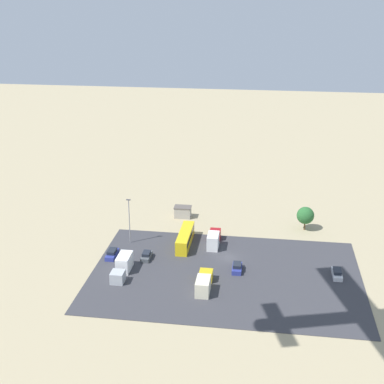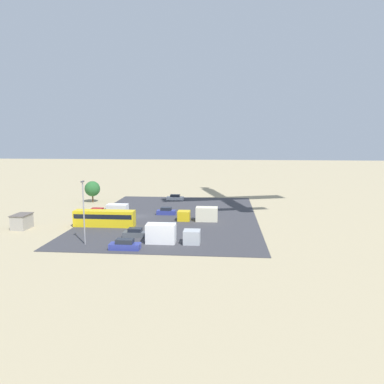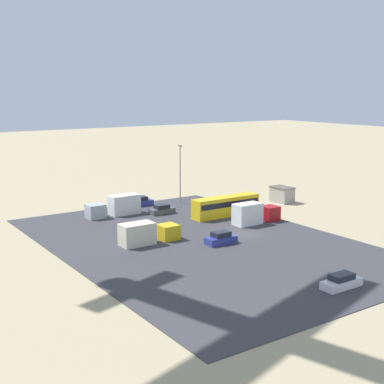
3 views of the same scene
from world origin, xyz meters
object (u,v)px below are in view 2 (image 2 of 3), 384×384
Objects in this scene: parked_car_1 at (175,198)px; parked_truck_1 at (200,215)px; shed_building at (22,221)px; parked_car_2 at (166,211)px; parked_car_3 at (135,233)px; bus at (105,218)px; parked_truck_2 at (170,234)px; parked_truck_0 at (112,212)px; parked_car_0 at (125,245)px.

parked_truck_1 is at bearing -161.24° from parked_car_1.
shed_building reaches higher than parked_car_2.
parked_truck_1 is (24.76, 8.41, 0.69)m from parked_car_1.
parked_car_3 is 16.65m from parked_truck_1.
bus is at bearing 101.04° from shed_building.
parked_truck_1 is 16.79m from parked_truck_2.
parked_car_1 is at bearing -21.71° from parked_truck_0.
parked_car_0 is 1.02× the size of parked_car_1.
parked_car_1 is 19.17m from parked_car_2.
shed_building is 29.68m from parked_truck_2.
parked_truck_0 is at bearing -175.34° from bus.
parked_car_3 is 0.53× the size of parked_truck_0.
parked_truck_2 reaches higher than bus.
parked_truck_1 is at bearing 109.32° from bus.
bus is at bearing 47.77° from parked_car_3.
parked_truck_0 reaches higher than parked_car_2.
bus is 1.50× the size of parked_truck_0.
parked_car_0 is at bearing -178.77° from parked_car_3.
parked_car_0 is 7.19m from parked_car_3.
bus is at bearing 163.13° from parked_car_1.
parked_truck_0 is (-9.03, 14.31, 0.14)m from shed_building.
parked_truck_0 is at bearing 122.24° from shed_building.
bus is (-2.89, 14.81, 0.35)m from shed_building.
parked_car_3 is at bearing -116.81° from parked_truck_2.
shed_building is 15.09m from bus.
shed_building is 22.72m from parked_car_3.
parked_truck_2 is (16.35, -3.83, 0.13)m from parked_truck_1.
parked_truck_2 reaches higher than parked_car_0.
parked_car_2 is 0.54× the size of parked_truck_0.
parked_car_2 is at bearing -178.28° from parked_car_1.
parked_car_1 is at bearing -2.80° from parked_car_3.
parked_truck_1 is (-0.11, 18.31, -0.15)m from parked_truck_0.
parked_car_3 is (-7.19, -0.15, -0.04)m from parked_car_0.
parked_car_1 is at bearing 163.13° from bus.
bus is 2.55× the size of parked_car_1.
shed_building is at bearing -59.27° from parked_car_2.
parked_truck_1 is (-20.29, 10.11, 0.63)m from parked_car_0.
parked_car_0 is at bearing 63.64° from shed_building.
parked_car_3 is 0.47× the size of parked_truck_2.
parked_car_2 reaches higher than parked_car_1.
parked_truck_0 is at bearing 90.33° from parked_truck_1.
parked_car_0 is 1.13× the size of parked_car_2.
bus is 2.49× the size of parked_car_0.
parked_truck_2 is (-3.95, 6.27, 0.75)m from parked_car_0.
parked_car_2 is at bearing -7.39° from parked_car_3.
parked_car_0 is 22.68m from parked_truck_1.
shed_building is 0.48× the size of parked_truck_2.
parked_car_2 is at bearing -169.66° from parked_truck_2.
parked_car_1 is 26.78m from parked_truck_0.
parked_truck_2 is at bearing -138.28° from parked_truck_0.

